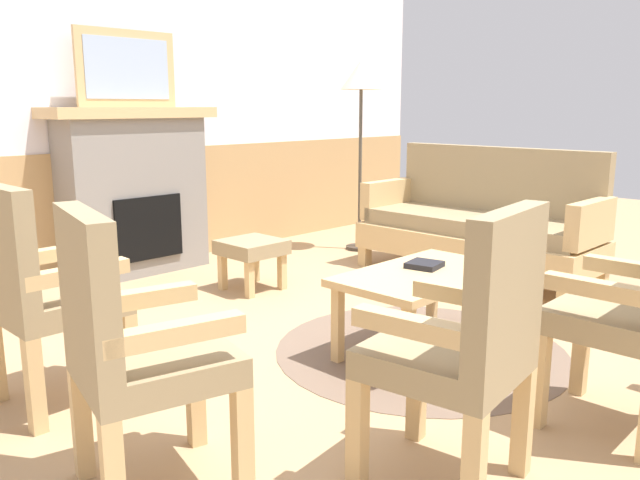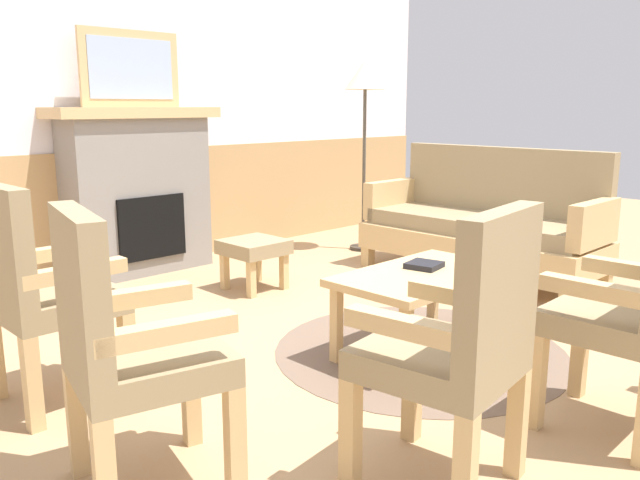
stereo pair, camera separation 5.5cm
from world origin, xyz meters
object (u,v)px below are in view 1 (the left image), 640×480
fireplace (134,190)px  footstool (252,250)px  armchair_near_fireplace (40,287)px  coffee_table (423,281)px  armchair_front_center (465,338)px  book_on_table (424,265)px  armchair_front_left (639,303)px  armchair_by_window_left (133,343)px  framed_picture (127,69)px  couch (480,226)px  floor_lamp_by_couch (361,87)px

fireplace → footstool: (0.32, -1.02, -0.37)m
footstool → armchair_near_fireplace: 1.97m
coffee_table → armchair_front_center: size_ratio=0.98×
book_on_table → armchair_front_left: bearing=-100.2°
fireplace → armchair_by_window_left: 3.08m
coffee_table → armchair_by_window_left: bearing=-177.3°
framed_picture → armchair_front_center: size_ratio=0.82×
armchair_by_window_left → couch: bearing=11.5°
fireplace → couch: 2.66m
book_on_table → armchair_near_fireplace: armchair_near_fireplace is taller
footstool → armchair_by_window_left: bearing=-138.7°
footstool → armchair_front_left: 2.69m
fireplace → framed_picture: framed_picture is taller
floor_lamp_by_couch → framed_picture: bearing=159.5°
couch → armchair_front_left: same height
framed_picture → coffee_table: framed_picture is taller
coffee_table → armchair_by_window_left: 1.74m
coffee_table → armchair_near_fireplace: (-1.66, 0.80, 0.15)m
armchair_near_fireplace → floor_lamp_by_couch: floor_lamp_by_couch is taller
couch → footstool: (-1.44, 0.97, -0.11)m
armchair_near_fireplace → armchair_front_left: size_ratio=1.00×
book_on_table → footstool: size_ratio=0.42×
armchair_near_fireplace → fireplace: bearing=50.2°
footstool → couch: bearing=-33.9°
footstool → armchair_front_center: (-1.08, -2.40, 0.25)m
armchair_front_left → floor_lamp_by_couch: 3.61m
coffee_table → armchair_front_left: bearing=-96.9°
armchair_front_center → footstool: bearing=65.6°
couch → armchair_front_center: (-2.53, -1.43, 0.14)m
armchair_by_window_left → armchair_front_left: (1.60, -1.02, 0.00)m
couch → coffee_table: couch is taller
coffee_table → armchair_near_fireplace: 1.85m
couch → armchair_front_left: size_ratio=1.84×
footstool → armchair_front_left: bearing=-95.8°
armchair_by_window_left → floor_lamp_by_couch: (3.41, 1.97, 0.91)m
framed_picture → armchair_by_window_left: size_ratio=0.82×
book_on_table → armchair_near_fireplace: 1.89m
framed_picture → armchair_by_window_left: 3.25m
armchair_front_center → floor_lamp_by_couch: bearing=46.0°
armchair_front_center → floor_lamp_by_couch: 3.89m
fireplace → framed_picture: (0.00, 0.00, 0.91)m
footstool → floor_lamp_by_couch: (1.54, 0.32, 1.17)m
fireplace → framed_picture: size_ratio=1.62×
armchair_by_window_left → floor_lamp_by_couch: floor_lamp_by_couch is taller
framed_picture → footstool: (0.32, -1.02, -1.28)m
armchair_front_center → floor_lamp_by_couch: (2.63, 2.72, 0.91)m
armchair_front_left → armchair_front_center: bearing=161.5°
couch → armchair_front_left: (-1.71, -1.70, 0.14)m
footstool → armchair_front_left: (-0.27, -2.67, 0.25)m
couch → armchair_by_window_left: 3.38m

